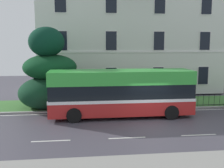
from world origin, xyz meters
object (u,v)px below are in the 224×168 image
Objects in this scene: georgian_townhouse at (127,27)px; evergreen_tree at (47,74)px; litter_bin at (154,98)px; single_decker_bus at (121,92)px.

georgian_townhouse is 11.82m from evergreen_tree.
evergreen_tree is 5.70× the size of litter_bin.
georgian_townhouse reaches higher than evergreen_tree.
georgian_townhouse is at bearing 95.00° from litter_bin.
georgian_townhouse is 2.92× the size of evergreen_tree.
single_decker_bus is at bearing -140.12° from litter_bin.
evergreen_tree is at bearing -133.41° from georgian_townhouse.
georgian_townhouse is 12.56m from single_decker_bus.
evergreen_tree is 0.64× the size of single_decker_bus.
georgian_townhouse is at bearing 46.59° from evergreen_tree.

